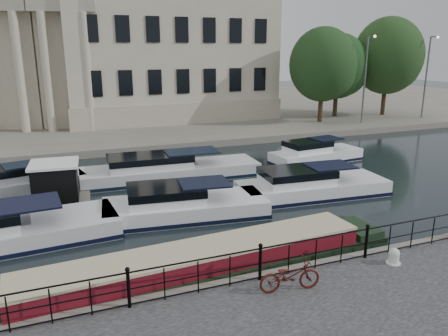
# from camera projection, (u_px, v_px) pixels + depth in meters

# --- Properties ---
(ground_plane) EXTENTS (160.00, 160.00, 0.00)m
(ground_plane) POSITION_uv_depth(u_px,v_px,m) (232.00, 264.00, 15.65)
(ground_plane) COLOR black
(ground_plane) RESTS_ON ground
(far_bank) EXTENTS (120.00, 42.00, 0.55)m
(far_bank) POSITION_uv_depth(u_px,v_px,m) (102.00, 113.00, 50.52)
(far_bank) COLOR #6B665B
(far_bank) RESTS_ON ground_plane
(railing) EXTENTS (24.14, 0.14, 1.22)m
(railing) POSITION_uv_depth(u_px,v_px,m) (260.00, 261.00, 13.32)
(railing) COLOR black
(railing) RESTS_ON near_quay
(civic_building) EXTENTS (53.55, 31.84, 16.85)m
(civic_building) POSITION_uv_depth(u_px,v_px,m) (92.00, 53.00, 44.53)
(civic_building) COLOR #ADA38C
(civic_building) RESTS_ON far_bank
(lamp_posts) EXTENTS (8.24, 1.55, 8.07)m
(lamp_posts) POSITION_uv_depth(u_px,v_px,m) (397.00, 77.00, 42.19)
(lamp_posts) COLOR #59595B
(lamp_posts) RESTS_ON far_bank
(bicycle) EXTENTS (1.93, 0.92, 0.97)m
(bicycle) POSITION_uv_depth(u_px,v_px,m) (290.00, 276.00, 12.77)
(bicycle) COLOR #43110C
(bicycle) RESTS_ON near_quay
(mooring_bollard) EXTENTS (0.48, 0.48, 0.54)m
(mooring_bollard) POSITION_uv_depth(u_px,v_px,m) (394.00, 256.00, 14.45)
(mooring_bollard) COLOR silver
(mooring_bollard) RESTS_ON near_quay
(narrowboat) EXTENTS (14.67, 2.83, 1.54)m
(narrowboat) POSITION_uv_depth(u_px,v_px,m) (200.00, 271.00, 14.39)
(narrowboat) COLOR black
(narrowboat) RESTS_ON ground_plane
(harbour_hut) EXTENTS (3.30, 2.83, 2.19)m
(harbour_hut) POSITION_uv_depth(u_px,v_px,m) (56.00, 185.00, 21.45)
(harbour_hut) COLOR #6B665B
(harbour_hut) RESTS_ON ground_plane
(cabin_cruisers) EXTENTS (27.13, 10.38, 1.99)m
(cabin_cruisers) POSITION_uv_depth(u_px,v_px,m) (163.00, 191.00, 22.47)
(cabin_cruisers) COLOR silver
(cabin_cruisers) RESTS_ON ground_plane
(trees) EXTENTS (15.61, 8.59, 10.14)m
(trees) POSITION_uv_depth(u_px,v_px,m) (358.00, 63.00, 44.04)
(trees) COLOR black
(trees) RESTS_ON far_bank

